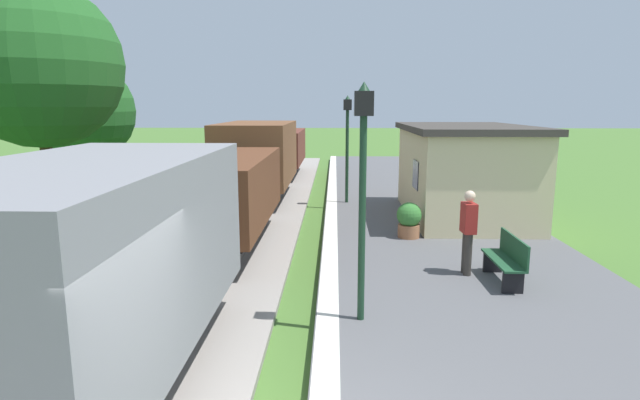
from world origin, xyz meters
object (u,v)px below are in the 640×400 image
lamp_post_near (363,160)px  tree_field_left (83,112)px  station_hut (463,171)px  potted_planter (409,219)px  tree_trackside_far (38,65)px  person_waiting (468,229)px  freight_train (239,174)px  bench_near_hut (507,259)px  lamp_post_far (347,129)px

lamp_post_near → tree_field_left: (-9.48, 10.56, 0.59)m
station_hut → potted_planter: station_hut is taller
tree_trackside_far → person_waiting: bearing=-13.2°
lamp_post_near → freight_train: bearing=113.7°
potted_planter → tree_field_left: tree_field_left is taller
station_hut → potted_planter: (-1.98, -2.62, -0.93)m
freight_train → tree_trackside_far: 5.94m
bench_near_hut → person_waiting: (-0.64, 0.47, 0.46)m
bench_near_hut → potted_planter: (-1.39, 3.35, 0.00)m
person_waiting → tree_field_left: tree_field_left is taller
freight_train → lamp_post_far: 4.27m
person_waiting → lamp_post_near: (-2.24, -2.27, 1.62)m
bench_near_hut → person_waiting: person_waiting is taller
freight_train → potted_planter: freight_train is taller
station_hut → potted_planter: 3.42m
lamp_post_far → tree_trackside_far: (-7.47, -5.40, 1.74)m
lamp_post_far → tree_field_left: size_ratio=0.71×
bench_near_hut → tree_trackside_far: bearing=165.1°
station_hut → tree_field_left: 13.36m
freight_train → lamp_post_far: (3.32, 2.37, 1.25)m
potted_planter → tree_field_left: bearing=153.8°
station_hut → potted_planter: size_ratio=6.33×
potted_planter → lamp_post_near: 5.75m
person_waiting → tree_trackside_far: tree_trackside_far is taller
person_waiting → bench_near_hut: bearing=140.7°
lamp_post_near → tree_trackside_far: tree_trackside_far is taller
freight_train → tree_trackside_far: size_ratio=3.99×
lamp_post_far → tree_trackside_far: bearing=-144.1°
freight_train → tree_field_left: size_ratio=4.98×
potted_planter → tree_field_left: 12.52m
lamp_post_near → lamp_post_far: (0.00, 9.95, 0.00)m
lamp_post_near → tree_trackside_far: 8.91m
tree_trackside_far → tree_field_left: 6.44m
tree_field_left → lamp_post_near: bearing=-48.1°
potted_planter → lamp_post_far: lamp_post_far is taller
freight_train → bench_near_hut: (6.20, -5.77, -0.83)m
freight_train → lamp_post_far: bearing=35.5°
person_waiting → tree_trackside_far: 10.52m
station_hut → lamp_post_near: (-3.48, -7.77, 1.15)m
freight_train → potted_planter: (4.82, -2.43, -0.83)m
bench_near_hut → tree_trackside_far: size_ratio=0.23×
person_waiting → potted_planter: 3.01m
freight_train → lamp_post_near: size_ratio=7.03×
freight_train → tree_field_left: bearing=154.2°
lamp_post_near → tree_trackside_far: size_ratio=0.57×
bench_near_hut → lamp_post_far: 8.88m
station_hut → tree_field_left: size_ratio=1.11×
freight_train → station_hut: station_hut is taller
lamp_post_far → tree_field_left: bearing=176.3°
bench_near_hut → lamp_post_far: size_ratio=0.41×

